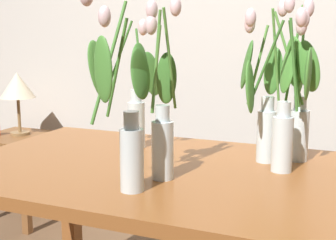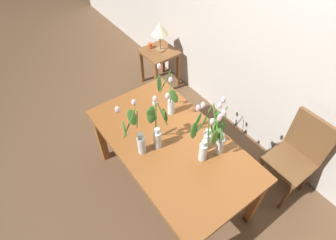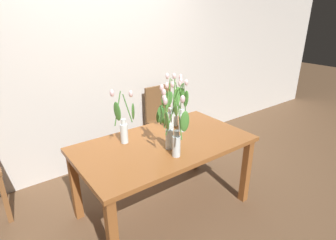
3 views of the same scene
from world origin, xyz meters
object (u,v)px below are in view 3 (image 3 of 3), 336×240
object	(u,v)px
tulip_vase_1	(176,109)
dining_chair	(163,117)
tulip_vase_5	(171,109)
tulip_vase_3	(166,127)
tulip_vase_4	(176,137)
dining_table	(164,151)
tulip_vase_2	(124,125)
tulip_vase_0	(181,111)

from	to	relation	value
tulip_vase_1	dining_chair	bearing A→B (deg)	64.17
tulip_vase_1	tulip_vase_5	world-z (taller)	tulip_vase_1
tulip_vase_3	tulip_vase_4	bearing A→B (deg)	-100.53
dining_table	tulip_vase_2	bearing A→B (deg)	146.41
tulip_vase_3	tulip_vase_5	bearing A→B (deg)	48.13
tulip_vase_5	dining_chair	distance (m)	0.99
tulip_vase_1	tulip_vase_3	size ratio (longest dim) A/B	1.03
dining_table	tulip_vase_1	size ratio (longest dim) A/B	2.81
tulip_vase_0	tulip_vase_2	bearing A→B (deg)	171.93
dining_table	tulip_vase_1	xyz separation A→B (m)	(0.32, 0.23, 0.28)
tulip_vase_5	tulip_vase_2	bearing A→B (deg)	-178.73
tulip_vase_3	dining_chair	xyz separation A→B (m)	(0.74, 1.09, -0.42)
tulip_vase_4	tulip_vase_5	xyz separation A→B (m)	(0.32, 0.49, 0.02)
tulip_vase_5	tulip_vase_0	bearing A→B (deg)	-57.85
tulip_vase_4	tulip_vase_1	bearing A→B (deg)	51.84
dining_table	dining_chair	xyz separation A→B (m)	(0.68, 0.98, -0.12)
tulip_vase_4	tulip_vase_5	size ratio (longest dim) A/B	1.01
dining_chair	tulip_vase_5	bearing A→B (deg)	-120.31
tulip_vase_0	tulip_vase_3	xyz separation A→B (m)	(-0.34, -0.22, 0.00)
tulip_vase_2	dining_table	bearing A→B (deg)	-33.59
dining_table	tulip_vase_1	bearing A→B (deg)	36.21
tulip_vase_4	tulip_vase_5	world-z (taller)	tulip_vase_4
dining_chair	tulip_vase_1	bearing A→B (deg)	-115.83
tulip_vase_0	tulip_vase_2	size ratio (longest dim) A/B	0.98
dining_chair	dining_table	bearing A→B (deg)	-124.79
tulip_vase_3	tulip_vase_4	distance (m)	0.18
dining_table	tulip_vase_4	bearing A→B (deg)	-106.92
tulip_vase_0	tulip_vase_4	world-z (taller)	tulip_vase_4
tulip_vase_3	tulip_vase_0	bearing A→B (deg)	32.90
tulip_vase_3	tulip_vase_5	xyz separation A→B (m)	(0.28, 0.32, 0.00)
dining_table	tulip_vase_0	size ratio (longest dim) A/B	3.06
tulip_vase_2	tulip_vase_5	distance (m)	0.52
dining_table	tulip_vase_4	distance (m)	0.41
tulip_vase_0	tulip_vase_3	size ratio (longest dim) A/B	0.94
tulip_vase_3	tulip_vase_4	world-z (taller)	tulip_vase_4
dining_table	tulip_vase_5	bearing A→B (deg)	42.10
dining_chair	tulip_vase_2	bearing A→B (deg)	-141.18
tulip_vase_0	tulip_vase_2	distance (m)	0.59
tulip_vase_3	dining_chair	size ratio (longest dim) A/B	0.60
tulip_vase_1	dining_table	bearing A→B (deg)	-143.79
tulip_vase_0	dining_chair	distance (m)	1.04
tulip_vase_2	tulip_vase_3	size ratio (longest dim) A/B	0.96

